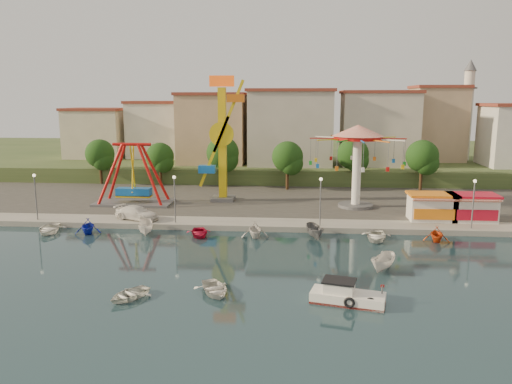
# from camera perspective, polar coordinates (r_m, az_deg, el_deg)

# --- Properties ---
(ground) EXTENTS (200.00, 200.00, 0.00)m
(ground) POSITION_cam_1_polar(r_m,az_deg,el_deg) (42.86, -2.81, -8.74)
(ground) COLOR #122632
(ground) RESTS_ON ground
(quay_deck) EXTENTS (200.00, 100.00, 0.60)m
(quay_deck) POSITION_cam_1_polar(r_m,az_deg,el_deg) (103.15, 1.66, 2.93)
(quay_deck) COLOR #9E998E
(quay_deck) RESTS_ON ground
(asphalt_pad) EXTENTS (90.00, 28.00, 0.01)m
(asphalt_pad) POSITION_cam_1_polar(r_m,az_deg,el_deg) (71.58, 0.30, -0.28)
(asphalt_pad) COLOR #4C4944
(asphalt_pad) RESTS_ON quay_deck
(hill_terrace) EXTENTS (200.00, 60.00, 3.00)m
(hill_terrace) POSITION_cam_1_polar(r_m,az_deg,el_deg) (107.95, 1.81, 3.92)
(hill_terrace) COLOR #384C26
(hill_terrace) RESTS_ON ground
(pirate_ship_ride) EXTENTS (10.00, 5.00, 8.00)m
(pirate_ship_ride) POSITION_cam_1_polar(r_m,az_deg,el_deg) (66.59, -13.87, 1.88)
(pirate_ship_ride) COLOR #59595E
(pirate_ship_ride) RESTS_ON quay_deck
(kamikaze_tower) EXTENTS (4.67, 3.10, 16.50)m
(kamikaze_tower) POSITION_cam_1_polar(r_m,az_deg,el_deg) (66.23, -3.71, 5.76)
(kamikaze_tower) COLOR #59595E
(kamikaze_tower) RESTS_ON quay_deck
(wave_swinger) EXTENTS (11.60, 11.60, 10.40)m
(wave_swinger) POSITION_cam_1_polar(r_m,az_deg,el_deg) (63.54, 11.53, 5.02)
(wave_swinger) COLOR #59595E
(wave_swinger) RESTS_ON quay_deck
(booth_left) EXTENTS (5.40, 3.78, 3.08)m
(booth_left) POSITION_cam_1_polar(r_m,az_deg,el_deg) (59.83, 19.46, -1.58)
(booth_left) COLOR white
(booth_left) RESTS_ON quay_deck
(booth_mid) EXTENTS (5.40, 3.78, 3.08)m
(booth_mid) POSITION_cam_1_polar(r_m,az_deg,el_deg) (61.11, 23.45, -1.61)
(booth_mid) COLOR white
(booth_mid) RESTS_ON quay_deck
(lamp_post_0) EXTENTS (0.14, 0.14, 5.00)m
(lamp_post_0) POSITION_cam_1_polar(r_m,az_deg,el_deg) (61.67, -23.85, -0.64)
(lamp_post_0) COLOR #59595E
(lamp_post_0) RESTS_ON quay_deck
(lamp_post_1) EXTENTS (0.14, 0.14, 5.00)m
(lamp_post_1) POSITION_cam_1_polar(r_m,az_deg,el_deg) (55.85, -9.26, -0.96)
(lamp_post_1) COLOR #59595E
(lamp_post_1) RESTS_ON quay_deck
(lamp_post_2) EXTENTS (0.14, 0.14, 5.00)m
(lamp_post_2) POSITION_cam_1_polar(r_m,az_deg,el_deg) (54.29, 7.37, -1.24)
(lamp_post_2) COLOR #59595E
(lamp_post_2) RESTS_ON quay_deck
(lamp_post_3) EXTENTS (0.14, 0.14, 5.00)m
(lamp_post_3) POSITION_cam_1_polar(r_m,az_deg,el_deg) (57.34, 23.56, -1.42)
(lamp_post_3) COLOR #59595E
(lamp_post_3) RESTS_ON quay_deck
(tree_0) EXTENTS (4.60, 4.60, 7.19)m
(tree_0) POSITION_cam_1_polar(r_m,az_deg,el_deg) (83.64, -17.42, 4.19)
(tree_0) COLOR #382314
(tree_0) RESTS_ON quay_deck
(tree_1) EXTENTS (4.35, 4.35, 6.80)m
(tree_1) POSITION_cam_1_polar(r_m,az_deg,el_deg) (79.75, -10.91, 4.00)
(tree_1) COLOR #382314
(tree_1) RESTS_ON quay_deck
(tree_2) EXTENTS (5.02, 5.02, 7.85)m
(tree_2) POSITION_cam_1_polar(r_m,az_deg,el_deg) (77.17, -3.82, 4.48)
(tree_2) COLOR #382314
(tree_2) RESTS_ON quay_deck
(tree_3) EXTENTS (4.68, 4.68, 7.32)m
(tree_3) POSITION_cam_1_polar(r_m,az_deg,el_deg) (74.95, 3.62, 4.02)
(tree_3) COLOR #382314
(tree_3) RESTS_ON quay_deck
(tree_4) EXTENTS (4.86, 4.86, 7.60)m
(tree_4) POSITION_cam_1_polar(r_m,az_deg,el_deg) (78.36, 11.02, 4.28)
(tree_4) COLOR #382314
(tree_4) RESTS_ON quay_deck
(tree_5) EXTENTS (4.83, 4.83, 7.54)m
(tree_5) POSITION_cam_1_polar(r_m,az_deg,el_deg) (78.33, 18.46, 3.89)
(tree_5) COLOR #382314
(tree_5) RESTS_ON quay_deck
(building_0) EXTENTS (9.26, 9.53, 11.87)m
(building_0) POSITION_cam_1_polar(r_m,az_deg,el_deg) (94.59, -19.64, 6.87)
(building_0) COLOR beige
(building_0) RESTS_ON hill_terrace
(building_1) EXTENTS (12.33, 9.01, 8.63)m
(building_1) POSITION_cam_1_polar(r_m,az_deg,el_deg) (95.51, -11.63, 6.33)
(building_1) COLOR silver
(building_1) RESTS_ON hill_terrace
(building_2) EXTENTS (11.95, 9.28, 11.23)m
(building_2) POSITION_cam_1_polar(r_m,az_deg,el_deg) (93.19, -3.71, 7.22)
(building_2) COLOR tan
(building_2) RESTS_ON hill_terrace
(building_3) EXTENTS (12.59, 10.50, 9.20)m
(building_3) POSITION_cam_1_polar(r_m,az_deg,el_deg) (89.11, 4.86, 6.39)
(building_3) COLOR beige
(building_3) RESTS_ON hill_terrace
(building_4) EXTENTS (10.75, 9.23, 9.24)m
(building_4) POSITION_cam_1_polar(r_m,az_deg,el_deg) (93.51, 13.18, 6.36)
(building_4) COLOR beige
(building_4) RESTS_ON hill_terrace
(building_5) EXTENTS (12.77, 10.96, 11.21)m
(building_5) POSITION_cam_1_polar(r_m,az_deg,el_deg) (94.51, 21.43, 6.55)
(building_5) COLOR tan
(building_5) RESTS_ON hill_terrace
(minaret) EXTENTS (2.80, 2.80, 18.00)m
(minaret) POSITION_cam_1_polar(r_m,az_deg,el_deg) (98.94, 23.01, 8.89)
(minaret) COLOR silver
(minaret) RESTS_ON hill_terrace
(cabin_motorboat) EXTENTS (5.46, 3.12, 1.81)m
(cabin_motorboat) POSITION_cam_1_polar(r_m,az_deg,el_deg) (36.48, 10.24, -11.66)
(cabin_motorboat) COLOR white
(cabin_motorboat) RESTS_ON ground
(rowboat_a) EXTENTS (3.91, 4.40, 0.75)m
(rowboat_a) POSITION_cam_1_polar(r_m,az_deg,el_deg) (37.67, -4.77, -10.96)
(rowboat_a) COLOR silver
(rowboat_a) RESTS_ON ground
(rowboat_b) EXTENTS (3.73, 4.06, 0.69)m
(rowboat_b) POSITION_cam_1_polar(r_m,az_deg,el_deg) (37.79, -14.35, -11.25)
(rowboat_b) COLOR white
(rowboat_b) RESTS_ON ground
(skiff) EXTENTS (3.08, 3.90, 1.43)m
(skiff) POSITION_cam_1_polar(r_m,az_deg,el_deg) (43.38, 14.35, -7.84)
(skiff) COLOR silver
(skiff) RESTS_ON ground
(van) EXTENTS (5.67, 3.86, 1.52)m
(van) POSITION_cam_1_polar(r_m,az_deg,el_deg) (58.45, -13.46, -2.34)
(van) COLOR white
(van) RESTS_ON quay_deck
(moored_boat_0) EXTENTS (3.65, 4.60, 0.86)m
(moored_boat_0) POSITION_cam_1_polar(r_m,az_deg,el_deg) (58.10, -22.59, -3.90)
(moored_boat_0) COLOR white
(moored_boat_0) RESTS_ON ground
(moored_boat_1) EXTENTS (3.51, 3.80, 1.66)m
(moored_boat_1) POSITION_cam_1_polar(r_m,az_deg,el_deg) (56.16, -18.66, -3.70)
(moored_boat_1) COLOR #1423B6
(moored_boat_1) RESTS_ON ground
(moored_boat_2) EXTENTS (2.40, 4.20, 1.53)m
(moored_boat_2) POSITION_cam_1_polar(r_m,az_deg,el_deg) (54.01, -12.46, -4.02)
(moored_boat_2) COLOR silver
(moored_boat_2) RESTS_ON ground
(moored_boat_3) EXTENTS (3.38, 4.13, 0.75)m
(moored_boat_3) POSITION_cam_1_polar(r_m,az_deg,el_deg) (52.73, -6.52, -4.63)
(moored_boat_3) COLOR #B70E30
(moored_boat_3) RESTS_ON ground
(moored_boat_4) EXTENTS (3.34, 3.71, 1.72)m
(moored_boat_4) POSITION_cam_1_polar(r_m,az_deg,el_deg) (51.80, -0.13, -4.28)
(moored_boat_4) COLOR silver
(moored_boat_4) RESTS_ON ground
(moored_boat_5) EXTENTS (2.29, 4.05, 1.48)m
(moored_boat_5) POSITION_cam_1_polar(r_m,az_deg,el_deg) (51.70, 6.76, -4.53)
(moored_boat_5) COLOR #59585D
(moored_boat_5) RESTS_ON ground
(moored_boat_6) EXTENTS (3.63, 4.60, 0.86)m
(moored_boat_6) POSITION_cam_1_polar(r_m,az_deg,el_deg) (52.39, 13.55, -4.90)
(moored_boat_6) COLOR white
(moored_boat_6) RESTS_ON ground
(moored_boat_7) EXTENTS (3.06, 3.39, 1.57)m
(moored_boat_7) POSITION_cam_1_polar(r_m,az_deg,el_deg) (53.56, 19.93, -4.52)
(moored_boat_7) COLOR #D44412
(moored_boat_7) RESTS_ON ground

